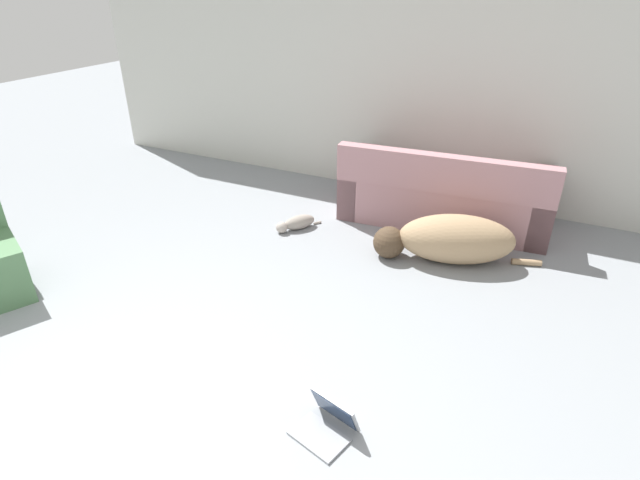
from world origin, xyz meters
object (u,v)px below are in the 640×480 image
(cat, at_px, (296,223))
(dog, at_px, (449,239))
(couch, at_px, (444,196))
(laptop_open, at_px, (328,421))

(cat, bearing_deg, dog, 127.10)
(couch, height_order, laptop_open, couch)
(dog, bearing_deg, cat, -16.48)
(cat, relative_size, laptop_open, 1.21)
(laptop_open, bearing_deg, couch, 107.01)
(cat, bearing_deg, laptop_open, 67.46)
(couch, xyz_separation_m, cat, (-1.27, -0.83, -0.21))
(couch, height_order, dog, couch)
(couch, bearing_deg, cat, 29.00)
(laptop_open, bearing_deg, cat, 137.79)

